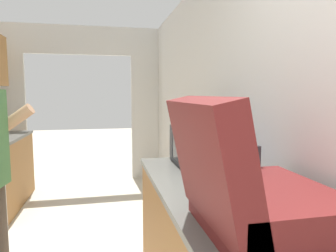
{
  "coord_description": "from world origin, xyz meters",
  "views": [
    {
      "loc": [
        0.37,
        -0.41,
        1.43
      ],
      "look_at": [
        1.05,
        2.74,
        1.08
      ],
      "focal_mm": 32.0,
      "sensor_mm": 36.0,
      "label": 1
    }
  ],
  "objects": [
    {
      "name": "wall_right",
      "position": [
        1.3,
        1.7,
        1.25
      ],
      "size": [
        0.06,
        6.99,
        2.5
      ],
      "color": "silver",
      "rests_on": "ground_plane"
    },
    {
      "name": "book_stack",
      "position": [
        0.99,
        1.16,
        0.94
      ],
      "size": [
        0.24,
        0.31,
        0.09
      ],
      "color": "#2D4C99",
      "rests_on": "counter_right"
    },
    {
      "name": "suitcase",
      "position": [
        0.89,
        0.59,
        1.06
      ],
      "size": [
        0.56,
        0.6,
        0.53
      ],
      "color": "#5B1919",
      "rests_on": "counter_right"
    },
    {
      "name": "microwave",
      "position": [
        1.07,
        1.7,
        1.04
      ],
      "size": [
        0.37,
        0.51,
        0.29
      ],
      "color": "black",
      "rests_on": "counter_right"
    },
    {
      "name": "wall_far_with_doorway",
      "position": [
        0.0,
        4.62,
        1.44
      ],
      "size": [
        2.95,
        0.06,
        2.5
      ],
      "color": "silver",
      "rests_on": "ground_plane"
    }
  ]
}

